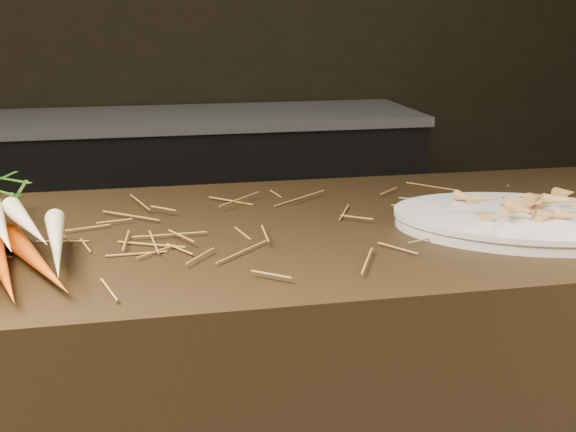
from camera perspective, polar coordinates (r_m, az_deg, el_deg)
name	(u,v)px	position (r m, az deg, el deg)	size (l,w,h in m)	color
back_counter	(209,207)	(3.22, -6.23, 0.67)	(1.82, 0.62, 0.84)	black
straw_bedding	(133,231)	(1.26, -12.15, -1.17)	(1.40, 0.60, 0.02)	olive
serving_platter	(522,223)	(1.34, 18.02, -0.53)	(0.44, 0.30, 0.02)	white
roasted_veg_heap	(524,203)	(1.33, 18.16, 0.99)	(0.22, 0.16, 0.05)	#BB883F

